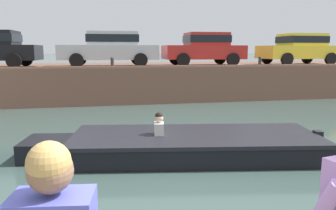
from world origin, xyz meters
name	(u,v)px	position (x,y,z in m)	size (l,w,h in m)	color
ground_plane	(142,144)	(0.00, 5.73, 0.00)	(400.00, 400.00, 0.00)	#384C47
far_quay_wall	(122,80)	(0.00, 14.46, 0.78)	(60.00, 6.00, 1.55)	brown
far_wall_coping	(125,67)	(0.00, 11.58, 1.59)	(60.00, 0.24, 0.08)	brown
motorboat_passing	(183,145)	(0.78, 4.61, 0.25)	(6.47, 2.72, 0.97)	black
car_left_inner_silver	(110,47)	(-0.54, 13.24, 2.40)	(4.42, 1.97, 1.54)	#B7BABC
car_centre_red	(204,48)	(3.91, 13.24, 2.40)	(3.82, 2.02, 1.54)	#B2231E
car_right_inner_yellow	(300,48)	(8.97, 13.24, 2.40)	(4.02, 2.12, 1.54)	yellow
mooring_bollard_mid	(112,62)	(-0.51, 11.71, 1.79)	(0.15, 0.15, 0.44)	#2D2B28
mooring_bollard_east	(260,61)	(6.06, 11.71, 1.79)	(0.15, 0.15, 0.44)	#2D2B28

